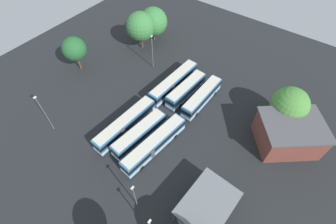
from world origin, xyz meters
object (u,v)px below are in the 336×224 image
at_px(bus_row0_slot2, 125,124).
at_px(bus_row1_slot2, 174,83).
at_px(maintenance_shelter, 208,203).
at_px(bus_row1_slot0, 202,97).
at_px(tree_northeast, 141,26).
at_px(tree_northwest, 289,105).
at_px(depot_building, 289,134).
at_px(bus_row0_slot0, 154,144).
at_px(lamp_post_far_corner, 44,113).
at_px(lamp_post_mid_lot, 152,51).
at_px(tree_north_edge, 153,22).
at_px(lamp_post_by_building, 135,196).
at_px(bus_row0_slot1, 140,134).
at_px(bus_row1_slot1, 186,90).
at_px(tree_south_edge, 74,49).

bearing_deg(bus_row0_slot2, bus_row1_slot2, -3.21).
bearing_deg(maintenance_shelter, bus_row1_slot2, 45.96).
distance_m(bus_row1_slot0, tree_northeast, 25.58).
height_order(bus_row1_slot2, tree_northwest, tree_northwest).
xyz_separation_m(depot_building, tree_northwest, (4.41, 2.38, 2.52)).
bearing_deg(bus_row1_slot0, depot_building, -87.90).
bearing_deg(depot_building, bus_row0_slot2, 120.64).
xyz_separation_m(bus_row0_slot0, bus_row1_slot0, (15.58, -0.95, -0.00)).
distance_m(bus_row1_slot2, lamp_post_far_corner, 27.64).
height_order(tree_northwest, tree_northeast, tree_northeast).
relative_size(bus_row1_slot0, lamp_post_mid_lot, 1.36).
relative_size(bus_row0_slot0, tree_north_edge, 1.62).
xyz_separation_m(lamp_post_by_building, tree_northeast, (33.63, 27.15, 2.35)).
height_order(maintenance_shelter, lamp_post_far_corner, lamp_post_far_corner).
distance_m(lamp_post_by_building, tree_northwest, 33.34).
bearing_deg(bus_row1_slot0, lamp_post_far_corner, 139.28).
bearing_deg(tree_northwest, tree_north_edge, 78.89).
height_order(bus_row0_slot2, lamp_post_mid_lot, lamp_post_mid_lot).
xyz_separation_m(bus_row0_slot1, bus_row1_slot0, (15.46, -4.69, 0.00)).
distance_m(bus_row1_slot0, lamp_post_mid_lot, 16.91).
height_order(bus_row1_slot1, bus_row1_slot2, same).
bearing_deg(bus_row1_slot1, tree_northeast, 67.54).
distance_m(maintenance_shelter, tree_south_edge, 45.24).
xyz_separation_m(depot_building, tree_northeast, (7.32, 42.40, 3.35)).
height_order(bus_row1_slot0, lamp_post_mid_lot, lamp_post_mid_lot).
height_order(bus_row0_slot0, bus_row1_slot1, same).
bearing_deg(lamp_post_by_building, bus_row0_slot2, 48.95).
xyz_separation_m(depot_building, lamp_post_mid_lot, (2.63, 34.83, 1.90)).
relative_size(bus_row0_slot2, bus_row1_slot1, 1.28).
height_order(bus_row1_slot2, maintenance_shelter, maintenance_shelter).
distance_m(bus_row0_slot2, lamp_post_far_corner, 15.33).
bearing_deg(bus_row0_slot0, tree_northwest, -39.62).
xyz_separation_m(bus_row0_slot0, depot_building, (16.26, -19.49, 1.22)).
relative_size(bus_row0_slot1, tree_northwest, 1.36).
distance_m(bus_row1_slot0, lamp_post_by_building, 25.93).
relative_size(lamp_post_far_corner, lamp_post_mid_lot, 1.06).
bearing_deg(bus_row1_slot0, bus_row0_slot0, 176.51).
xyz_separation_m(bus_row1_slot0, bus_row1_slot2, (0.10, 7.65, 0.00)).
bearing_deg(tree_northwest, tree_south_edge, 105.72).
height_order(bus_row0_slot1, tree_northwest, tree_northwest).
height_order(bus_row0_slot0, maintenance_shelter, maintenance_shelter).
bearing_deg(tree_south_edge, tree_northwest, -74.28).
height_order(lamp_post_far_corner, lamp_post_mid_lot, lamp_post_far_corner).
bearing_deg(lamp_post_mid_lot, tree_northeast, 58.23).
bearing_deg(tree_south_edge, bus_row1_slot2, -70.44).
height_order(bus_row0_slot1, bus_row1_slot0, same).
distance_m(lamp_post_by_building, tree_northeast, 43.28).
height_order(bus_row0_slot0, tree_north_edge, tree_north_edge).
bearing_deg(lamp_post_far_corner, bus_row0_slot1, -61.81).
distance_m(bus_row1_slot1, depot_building, 22.67).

